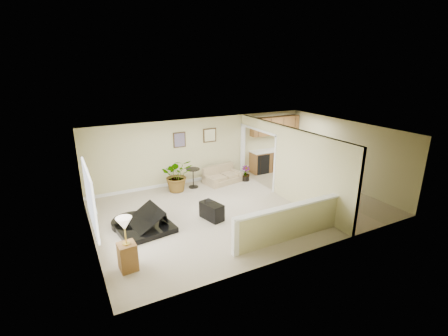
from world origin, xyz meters
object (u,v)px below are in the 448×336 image
loveseat (222,174)px  lamp_stand (127,248)px  small_plant (245,174)px  piano_bench (212,211)px  accent_table (193,175)px  palm_plant (177,175)px  piano (141,211)px

loveseat → lamp_stand: bearing=-148.9°
small_plant → piano_bench: bearing=-137.7°
small_plant → accent_table: bearing=172.5°
palm_plant → small_plant: bearing=-4.5°
piano_bench → palm_plant: bearing=93.0°
piano_bench → small_plant: 3.55m
accent_table → small_plant: bearing=-7.5°
piano_bench → palm_plant: 2.63m
accent_table → lamp_stand: size_ratio=0.56×
piano_bench → accent_table: accent_table is taller
accent_table → small_plant: size_ratio=1.22×
piano → loveseat: size_ratio=1.17×
loveseat → palm_plant: size_ratio=1.22×
loveseat → palm_plant: bearing=171.3°
piano → accent_table: bearing=35.3°
piano → palm_plant: 2.95m
piano_bench → accent_table: bearing=79.4°
piano → small_plant: 5.08m
palm_plant → small_plant: size_ratio=2.17×
accent_table → loveseat: bearing=0.8°
accent_table → lamp_stand: 5.22m
palm_plant → piano_bench: bearing=-87.0°
loveseat → small_plant: size_ratio=2.64×
loveseat → lamp_stand: (-4.51, -4.09, 0.24)m
palm_plant → accent_table: bearing=5.6°
piano → palm_plant: piano is taller
loveseat → accent_table: (-1.24, -0.02, 0.16)m
palm_plant → lamp_stand: 4.80m
piano → piano_bench: (2.01, -0.33, -0.32)m
piano_bench → lamp_stand: lamp_stand is taller
piano → loveseat: piano is taller
small_plant → loveseat: bearing=161.5°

